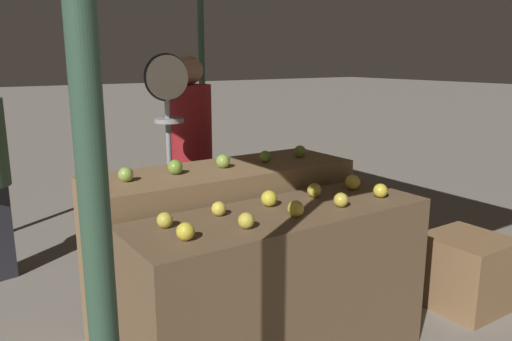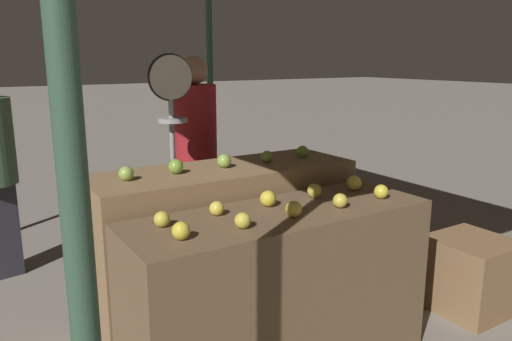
# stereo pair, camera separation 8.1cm
# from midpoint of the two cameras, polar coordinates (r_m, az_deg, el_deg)

# --- Properties ---
(display_counter_front) EXTENTS (1.62, 0.55, 0.89)m
(display_counter_front) POSITION_cam_midpoint_polar(r_m,az_deg,el_deg) (2.69, 3.67, -13.73)
(display_counter_front) COLOR brown
(display_counter_front) RESTS_ON ground_plane
(display_counter_back) EXTENTS (1.62, 0.55, 1.00)m
(display_counter_back) POSITION_cam_midpoint_polar(r_m,az_deg,el_deg) (3.13, -2.83, -8.65)
(display_counter_back) COLOR olive
(display_counter_back) RESTS_ON ground_plane
(apple_front_0) EXTENTS (0.08, 0.08, 0.08)m
(apple_front_0) POSITION_cam_midpoint_polar(r_m,az_deg,el_deg) (2.15, -7.51, -6.85)
(apple_front_0) COLOR gold
(apple_front_0) RESTS_ON display_counter_front
(apple_front_1) EXTENTS (0.08, 0.08, 0.08)m
(apple_front_1) POSITION_cam_midpoint_polar(r_m,az_deg,el_deg) (2.27, -0.51, -5.74)
(apple_front_1) COLOR gold
(apple_front_1) RESTS_ON display_counter_front
(apple_front_2) EXTENTS (0.08, 0.08, 0.08)m
(apple_front_2) POSITION_cam_midpoint_polar(r_m,az_deg,el_deg) (2.43, 5.19, -4.42)
(apple_front_2) COLOR yellow
(apple_front_2) RESTS_ON display_counter_front
(apple_front_3) EXTENTS (0.08, 0.08, 0.08)m
(apple_front_3) POSITION_cam_midpoint_polar(r_m,az_deg,el_deg) (2.62, 10.47, -3.41)
(apple_front_3) COLOR gold
(apple_front_3) RESTS_ON display_counter_front
(apple_front_4) EXTENTS (0.08, 0.08, 0.08)m
(apple_front_4) POSITION_cam_midpoint_polar(r_m,az_deg,el_deg) (2.83, 14.91, -2.35)
(apple_front_4) COLOR gold
(apple_front_4) RESTS_ON display_counter_front
(apple_front_5) EXTENTS (0.07, 0.07, 0.07)m
(apple_front_5) POSITION_cam_midpoint_polar(r_m,az_deg,el_deg) (2.32, -9.72, -5.51)
(apple_front_5) COLOR gold
(apple_front_5) RESTS_ON display_counter_front
(apple_front_6) EXTENTS (0.07, 0.07, 0.07)m
(apple_front_6) POSITION_cam_midpoint_polar(r_m,az_deg,el_deg) (2.46, -3.58, -4.34)
(apple_front_6) COLOR yellow
(apple_front_6) RESTS_ON display_counter_front
(apple_front_7) EXTENTS (0.09, 0.09, 0.09)m
(apple_front_7) POSITION_cam_midpoint_polar(r_m,az_deg,el_deg) (2.60, 2.27, -3.23)
(apple_front_7) COLOR gold
(apple_front_7) RESTS_ON display_counter_front
(apple_front_8) EXTENTS (0.08, 0.08, 0.08)m
(apple_front_8) POSITION_cam_midpoint_polar(r_m,az_deg,el_deg) (2.78, 7.52, -2.31)
(apple_front_8) COLOR gold
(apple_front_8) RESTS_ON display_counter_front
(apple_front_9) EXTENTS (0.09, 0.09, 0.09)m
(apple_front_9) POSITION_cam_midpoint_polar(r_m,az_deg,el_deg) (2.97, 11.91, -1.40)
(apple_front_9) COLOR yellow
(apple_front_9) RESTS_ON display_counter_front
(apple_back_0) EXTENTS (0.08, 0.08, 0.08)m
(apple_back_0) POSITION_cam_midpoint_polar(r_m,az_deg,el_deg) (2.74, -13.81, -0.34)
(apple_back_0) COLOR #8EB247
(apple_back_0) RESTS_ON display_counter_back
(apple_back_1) EXTENTS (0.09, 0.09, 0.09)m
(apple_back_1) POSITION_cam_midpoint_polar(r_m,az_deg,el_deg) (2.84, -8.35, 0.45)
(apple_back_1) COLOR #7AA338
(apple_back_1) RESTS_ON display_counter_back
(apple_back_2) EXTENTS (0.08, 0.08, 0.08)m
(apple_back_2) POSITION_cam_midpoint_polar(r_m,az_deg,el_deg) (2.98, -2.85, 1.10)
(apple_back_2) COLOR #8EB247
(apple_back_2) RESTS_ON display_counter_back
(apple_back_3) EXTENTS (0.07, 0.07, 0.07)m
(apple_back_3) POSITION_cam_midpoint_polar(r_m,az_deg,el_deg) (3.13, 2.02, 1.60)
(apple_back_3) COLOR #7AA338
(apple_back_3) RESTS_ON display_counter_back
(apple_back_4) EXTENTS (0.08, 0.08, 0.08)m
(apple_back_4) POSITION_cam_midpoint_polar(r_m,az_deg,el_deg) (3.30, 6.05, 2.16)
(apple_back_4) COLOR #7AA338
(apple_back_4) RESTS_ON display_counter_back
(produce_scale) EXTENTS (0.32, 0.20, 1.67)m
(produce_scale) POSITION_cam_midpoint_polar(r_m,az_deg,el_deg) (3.48, -8.92, 5.92)
(produce_scale) COLOR #99999E
(produce_scale) RESTS_ON ground_plane
(person_vendor_at_scale) EXTENTS (0.35, 0.35, 1.66)m
(person_vendor_at_scale) POSITION_cam_midpoint_polar(r_m,az_deg,el_deg) (3.98, -6.32, 2.84)
(person_vendor_at_scale) COLOR #2D2D38
(person_vendor_at_scale) RESTS_ON ground_plane
(wooden_crate_side) EXTENTS (0.49, 0.49, 0.49)m
(wooden_crate_side) POSITION_cam_midpoint_polar(r_m,az_deg,el_deg) (3.67, 23.87, -10.81)
(wooden_crate_side) COLOR olive
(wooden_crate_side) RESTS_ON ground_plane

